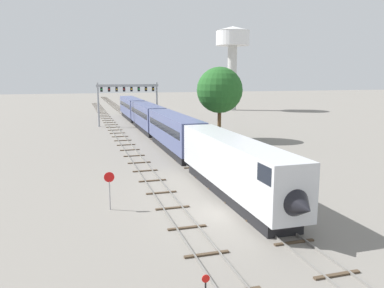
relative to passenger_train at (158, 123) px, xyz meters
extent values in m
plane|color=gray|center=(-2.00, -34.14, -2.60)|extent=(400.00, 400.00, 0.00)
cube|color=slate|center=(-0.72, 25.86, -2.52)|extent=(0.07, 200.00, 0.16)
cube|color=slate|center=(0.72, 25.86, -2.52)|extent=(0.07, 200.00, 0.16)
cube|color=#473828|center=(0.00, -44.14, -2.55)|extent=(2.60, 0.24, 0.10)
cube|color=#473828|center=(0.00, -40.14, -2.55)|extent=(2.60, 0.24, 0.10)
cube|color=#473828|center=(0.00, -36.14, -2.55)|extent=(2.60, 0.24, 0.10)
cube|color=#473828|center=(0.00, -32.14, -2.55)|extent=(2.60, 0.24, 0.10)
cube|color=#473828|center=(0.00, -28.14, -2.55)|extent=(2.60, 0.24, 0.10)
cube|color=#473828|center=(0.00, -24.14, -2.55)|extent=(2.60, 0.24, 0.10)
cube|color=#473828|center=(0.00, -20.14, -2.55)|extent=(2.60, 0.24, 0.10)
cube|color=#473828|center=(0.00, -16.14, -2.55)|extent=(2.60, 0.24, 0.10)
cube|color=#473828|center=(0.00, -12.14, -2.55)|extent=(2.60, 0.24, 0.10)
cube|color=#473828|center=(0.00, -8.14, -2.55)|extent=(2.60, 0.24, 0.10)
cube|color=#473828|center=(0.00, -4.14, -2.55)|extent=(2.60, 0.24, 0.10)
cube|color=#473828|center=(0.00, -0.14, -2.55)|extent=(2.60, 0.24, 0.10)
cube|color=#473828|center=(0.00, 3.86, -2.55)|extent=(2.60, 0.24, 0.10)
cube|color=#473828|center=(0.00, 7.86, -2.55)|extent=(2.60, 0.24, 0.10)
cube|color=#473828|center=(0.00, 11.86, -2.55)|extent=(2.60, 0.24, 0.10)
cube|color=#473828|center=(0.00, 15.86, -2.55)|extent=(2.60, 0.24, 0.10)
cube|color=#473828|center=(0.00, 19.86, -2.55)|extent=(2.60, 0.24, 0.10)
cube|color=#473828|center=(0.00, 23.86, -2.55)|extent=(2.60, 0.24, 0.10)
cube|color=#473828|center=(0.00, 27.86, -2.55)|extent=(2.60, 0.24, 0.10)
cube|color=#473828|center=(0.00, 31.86, -2.55)|extent=(2.60, 0.24, 0.10)
cube|color=#473828|center=(0.00, 35.86, -2.55)|extent=(2.60, 0.24, 0.10)
cube|color=#473828|center=(0.00, 39.86, -2.55)|extent=(2.60, 0.24, 0.10)
cube|color=#473828|center=(0.00, 43.86, -2.55)|extent=(2.60, 0.24, 0.10)
cube|color=#473828|center=(0.00, 47.86, -2.55)|extent=(2.60, 0.24, 0.10)
cube|color=#473828|center=(0.00, 51.86, -2.55)|extent=(2.60, 0.24, 0.10)
cube|color=#473828|center=(0.00, 55.86, -2.55)|extent=(2.60, 0.24, 0.10)
cube|color=#473828|center=(0.00, 59.86, -2.55)|extent=(2.60, 0.24, 0.10)
cube|color=#473828|center=(0.00, 63.86, -2.55)|extent=(2.60, 0.24, 0.10)
cube|color=#473828|center=(0.00, 67.86, -2.55)|extent=(2.60, 0.24, 0.10)
cube|color=#473828|center=(0.00, 71.86, -2.55)|extent=(2.60, 0.24, 0.10)
cube|color=#473828|center=(0.00, 75.86, -2.55)|extent=(2.60, 0.24, 0.10)
cube|color=#473828|center=(0.00, 79.86, -2.55)|extent=(2.60, 0.24, 0.10)
cube|color=#473828|center=(0.00, 83.86, -2.55)|extent=(2.60, 0.24, 0.10)
cube|color=#473828|center=(0.00, 87.86, -2.55)|extent=(2.60, 0.24, 0.10)
cube|color=#473828|center=(0.00, 91.86, -2.55)|extent=(2.60, 0.24, 0.10)
cube|color=#473828|center=(0.00, 95.86, -2.55)|extent=(2.60, 0.24, 0.10)
cube|color=#473828|center=(0.00, 99.86, -2.55)|extent=(2.60, 0.24, 0.10)
cube|color=#473828|center=(0.00, 103.86, -2.55)|extent=(2.60, 0.24, 0.10)
cube|color=#473828|center=(0.00, 107.86, -2.55)|extent=(2.60, 0.24, 0.10)
cube|color=#473828|center=(0.00, 111.86, -2.55)|extent=(2.60, 0.24, 0.10)
cube|color=#473828|center=(0.00, 115.86, -2.55)|extent=(2.60, 0.24, 0.10)
cube|color=#473828|center=(0.00, 119.86, -2.55)|extent=(2.60, 0.24, 0.10)
cube|color=#473828|center=(0.00, 123.86, -2.55)|extent=(2.60, 0.24, 0.10)
cube|color=slate|center=(-6.22, 5.86, -2.52)|extent=(0.07, 160.00, 0.16)
cube|color=slate|center=(-4.78, 5.86, -2.52)|extent=(0.07, 160.00, 0.16)
cube|color=#473828|center=(-5.50, -40.14, -2.55)|extent=(2.60, 0.24, 0.10)
cube|color=#473828|center=(-5.50, -36.14, -2.55)|extent=(2.60, 0.24, 0.10)
cube|color=#473828|center=(-5.50, -32.14, -2.55)|extent=(2.60, 0.24, 0.10)
cube|color=#473828|center=(-5.50, -28.14, -2.55)|extent=(2.60, 0.24, 0.10)
cube|color=#473828|center=(-5.50, -24.14, -2.55)|extent=(2.60, 0.24, 0.10)
cube|color=#473828|center=(-5.50, -20.14, -2.55)|extent=(2.60, 0.24, 0.10)
cube|color=#473828|center=(-5.50, -16.14, -2.55)|extent=(2.60, 0.24, 0.10)
cube|color=#473828|center=(-5.50, -12.14, -2.55)|extent=(2.60, 0.24, 0.10)
cube|color=#473828|center=(-5.50, -8.14, -2.55)|extent=(2.60, 0.24, 0.10)
cube|color=#473828|center=(-5.50, -4.14, -2.55)|extent=(2.60, 0.24, 0.10)
cube|color=#473828|center=(-5.50, -0.14, -2.55)|extent=(2.60, 0.24, 0.10)
cube|color=#473828|center=(-5.50, 3.86, -2.55)|extent=(2.60, 0.24, 0.10)
cube|color=#473828|center=(-5.50, 7.86, -2.55)|extent=(2.60, 0.24, 0.10)
cube|color=#473828|center=(-5.50, 11.86, -2.55)|extent=(2.60, 0.24, 0.10)
cube|color=#473828|center=(-5.50, 15.86, -2.55)|extent=(2.60, 0.24, 0.10)
cube|color=#473828|center=(-5.50, 19.86, -2.55)|extent=(2.60, 0.24, 0.10)
cube|color=#473828|center=(-5.50, 23.86, -2.55)|extent=(2.60, 0.24, 0.10)
cube|color=#473828|center=(-5.50, 27.86, -2.55)|extent=(2.60, 0.24, 0.10)
cube|color=#473828|center=(-5.50, 31.86, -2.55)|extent=(2.60, 0.24, 0.10)
cube|color=#473828|center=(-5.50, 35.86, -2.55)|extent=(2.60, 0.24, 0.10)
cube|color=#473828|center=(-5.50, 39.86, -2.55)|extent=(2.60, 0.24, 0.10)
cube|color=#473828|center=(-5.50, 43.86, -2.55)|extent=(2.60, 0.24, 0.10)
cube|color=#473828|center=(-5.50, 47.86, -2.55)|extent=(2.60, 0.24, 0.10)
cube|color=#473828|center=(-5.50, 51.86, -2.55)|extent=(2.60, 0.24, 0.10)
cube|color=#473828|center=(-5.50, 55.86, -2.55)|extent=(2.60, 0.24, 0.10)
cube|color=#473828|center=(-5.50, 59.86, -2.55)|extent=(2.60, 0.24, 0.10)
cube|color=#473828|center=(-5.50, 63.86, -2.55)|extent=(2.60, 0.24, 0.10)
cube|color=#473828|center=(-5.50, 67.86, -2.55)|extent=(2.60, 0.24, 0.10)
cube|color=#473828|center=(-5.50, 71.86, -2.55)|extent=(2.60, 0.24, 0.10)
cube|color=#473828|center=(-5.50, 75.86, -2.55)|extent=(2.60, 0.24, 0.10)
cube|color=#473828|center=(-5.50, 79.86, -2.55)|extent=(2.60, 0.24, 0.10)
cube|color=#473828|center=(-5.50, 83.86, -2.55)|extent=(2.60, 0.24, 0.10)
cube|color=silver|center=(0.00, -30.55, 0.30)|extent=(3.00, 19.17, 3.80)
cone|color=black|center=(0.00, -40.34, -0.10)|extent=(2.88, 2.60, 2.88)
cube|color=black|center=(0.00, -38.94, 1.44)|extent=(3.04, 1.80, 1.10)
cube|color=black|center=(0.00, -30.55, -2.10)|extent=(2.52, 17.25, 1.00)
cube|color=#4C5684|center=(0.00, -10.38, 0.30)|extent=(3.00, 19.17, 3.80)
cube|color=black|center=(0.00, -10.38, 0.70)|extent=(3.04, 17.64, 0.90)
cube|color=black|center=(0.00, -10.38, -2.10)|extent=(2.52, 17.25, 1.00)
cube|color=#4C5684|center=(0.00, 9.79, 0.30)|extent=(3.00, 19.17, 3.80)
cube|color=black|center=(0.00, 9.79, 0.70)|extent=(3.04, 17.64, 0.90)
cube|color=black|center=(0.00, 9.79, -2.10)|extent=(2.52, 17.25, 1.00)
cube|color=#4C5684|center=(0.00, 29.96, 0.30)|extent=(3.00, 19.17, 3.80)
cube|color=black|center=(0.00, 29.96, 0.70)|extent=(3.04, 17.64, 0.90)
cube|color=black|center=(0.00, 29.96, -2.10)|extent=(2.52, 17.25, 1.00)
cylinder|color=#999BA0|center=(-8.00, 17.75, 1.65)|extent=(0.36, 0.36, 8.50)
cylinder|color=#999BA0|center=(3.50, 17.75, 1.65)|extent=(0.36, 0.36, 8.50)
cube|color=#999BA0|center=(-2.25, 17.75, 5.30)|extent=(12.10, 0.36, 0.50)
cube|color=black|center=(-7.28, 17.80, 4.60)|extent=(0.44, 0.32, 0.90)
sphere|color=green|center=(-7.28, 17.61, 4.60)|extent=(0.28, 0.28, 0.28)
cube|color=black|center=(-5.84, 17.80, 4.60)|extent=(0.44, 0.32, 0.90)
sphere|color=red|center=(-5.84, 17.61, 4.60)|extent=(0.28, 0.28, 0.28)
cube|color=black|center=(-4.41, 17.80, 4.60)|extent=(0.44, 0.32, 0.90)
sphere|color=yellow|center=(-4.41, 17.61, 4.60)|extent=(0.28, 0.28, 0.28)
cube|color=black|center=(-2.97, 17.80, 4.60)|extent=(0.44, 0.32, 0.90)
sphere|color=red|center=(-2.97, 17.61, 4.60)|extent=(0.28, 0.28, 0.28)
cube|color=black|center=(-1.53, 17.80, 4.60)|extent=(0.44, 0.32, 0.90)
sphere|color=yellow|center=(-1.53, 17.61, 4.60)|extent=(0.28, 0.28, 0.28)
cube|color=black|center=(-0.09, 17.80, 4.60)|extent=(0.44, 0.32, 0.90)
sphere|color=green|center=(-0.09, 17.61, 4.60)|extent=(0.28, 0.28, 0.28)
cube|color=black|center=(1.34, 17.80, 4.60)|extent=(0.44, 0.32, 0.90)
sphere|color=yellow|center=(1.34, 17.61, 4.60)|extent=(0.28, 0.28, 0.28)
cube|color=black|center=(2.78, 17.80, 4.60)|extent=(0.44, 0.32, 0.90)
sphere|color=yellow|center=(2.78, 17.61, 4.60)|extent=(0.28, 0.28, 0.28)
cylinder|color=beige|center=(30.84, 44.91, 6.46)|extent=(2.60, 2.60, 18.12)
cylinder|color=white|center=(30.84, 44.91, 17.53)|extent=(9.31, 9.31, 4.01)
cone|color=white|center=(30.84, 44.91, 20.13)|extent=(9.50, 9.50, 1.20)
cylinder|color=red|center=(-7.10, -44.71, -1.32)|extent=(0.36, 0.03, 0.36)
cylinder|color=gray|center=(-10.00, -31.06, -1.50)|extent=(0.08, 0.08, 2.20)
cylinder|color=red|center=(-10.00, -31.08, -0.10)|extent=(0.76, 0.03, 0.76)
cylinder|color=brown|center=(8.87, -3.68, 0.02)|extent=(0.56, 0.56, 5.24)
sphere|color=#235B23|center=(8.87, -3.68, 5.07)|extent=(6.96, 6.96, 6.96)
camera|label=1|loc=(-12.04, -59.25, 7.25)|focal=36.35mm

